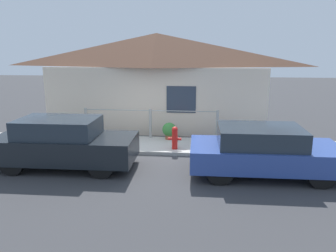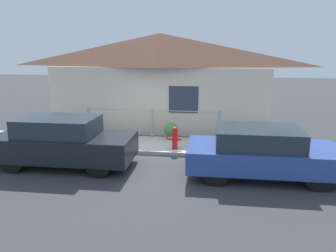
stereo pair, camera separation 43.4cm
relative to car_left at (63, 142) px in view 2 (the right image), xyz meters
The scene contains 8 objects.
ground_plane 2.48m from the car_left, 32.96° to the left, with size 60.00×60.00×0.00m, color #38383A.
sidewalk 3.05m from the car_left, 47.95° to the left, with size 24.00×1.84×0.12m.
house 5.61m from the car_left, 66.94° to the left, with size 8.94×2.23×3.89m.
fence 3.59m from the car_left, 56.20° to the left, with size 4.90×0.10×1.06m.
car_left is the anchor object (origin of this frame).
car_right 5.47m from the car_left, ahead, with size 3.93×1.80×1.31m.
fire_hydrant 3.44m from the car_left, 29.51° to the left, with size 0.43×0.19×0.74m.
potted_plant_near_hydrant 3.92m from the car_left, 46.45° to the left, with size 0.49×0.49×0.60m.
Camera 2 is at (2.22, -9.70, 3.30)m, focal length 35.00 mm.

